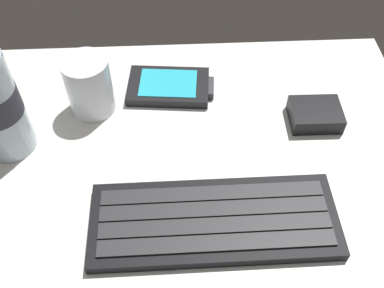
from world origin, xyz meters
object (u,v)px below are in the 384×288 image
at_px(juice_cup, 90,88).
at_px(charger_block, 315,115).
at_px(handheld_device, 169,87).
at_px(keyboard, 214,220).

distance_m(juice_cup, charger_block, 0.32).
relative_size(handheld_device, charger_block, 1.90).
distance_m(handheld_device, charger_block, 0.22).
height_order(juice_cup, charger_block, juice_cup).
bearing_deg(charger_block, keyboard, -134.28).
bearing_deg(handheld_device, charger_block, -19.51).
bearing_deg(juice_cup, handheld_device, 15.51).
xyz_separation_m(handheld_device, charger_block, (0.20, -0.07, 0.00)).
distance_m(handheld_device, juice_cup, 0.12).
relative_size(keyboard, handheld_device, 2.19).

